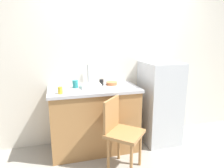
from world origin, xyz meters
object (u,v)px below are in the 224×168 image
Objects in this scene: refrigerator at (159,102)px; cup_black at (101,82)px; chair at (120,130)px; terracotta_bowl at (112,83)px; dish_tray at (91,86)px; cup_teal at (75,84)px; cup_yellow at (60,90)px.

refrigerator is 0.97m from cup_black.
terracotta_bowl is at bearing 36.89° from chair.
cup_teal is (-0.21, 0.05, 0.03)m from dish_tray.
chair is 8.35× the size of cup_teal.
dish_tray is at bearing -166.19° from terracotta_bowl.
chair is at bearing -26.74° from cup_yellow.
cup_teal is 0.34m from cup_yellow.
cup_yellow is at bearing -172.87° from refrigerator.
cup_black is 0.86× the size of cup_teal.
refrigerator is 1.54m from cup_yellow.
chair is at bearing -65.45° from dish_tray.
cup_yellow is at bearing 106.24° from chair.
refrigerator is 1.11m from dish_tray.
chair is 0.91m from cup_teal.
cup_teal is (-1.28, 0.08, 0.35)m from refrigerator.
refrigerator is at bearing -7.19° from cup_black.
refrigerator reaches higher than cup_teal.
terracotta_bowl is 1.79× the size of cup_yellow.
refrigerator is at bearing -1.74° from dish_tray.
cup_black reaches higher than dish_tray.
refrigerator reaches higher than cup_yellow.
chair is at bearing -52.45° from cup_teal.
cup_teal is at bearing -175.06° from cup_black.
refrigerator reaches higher than chair.
cup_yellow reaches higher than terracotta_bowl.
cup_teal is at bearing 167.26° from dish_tray.
chair is at bearing -96.09° from terracotta_bowl.
cup_teal reaches higher than cup_black.
refrigerator reaches higher than dish_tray.
cup_teal reaches higher than terracotta_bowl.
refrigerator is at bearing -8.60° from terracotta_bowl.
terracotta_bowl reaches higher than chair.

